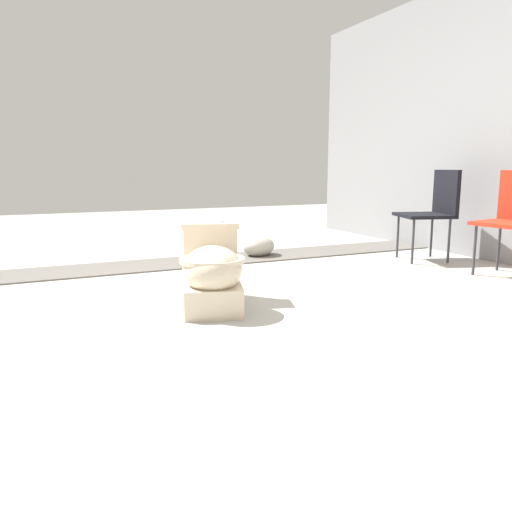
% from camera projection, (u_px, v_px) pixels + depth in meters
% --- Properties ---
extents(ground_plane, '(14.00, 14.00, 0.00)m').
position_uv_depth(ground_plane, '(200.00, 300.00, 3.27)').
color(ground_plane, '#A8A59E').
extents(gravel_strip, '(0.56, 8.00, 0.01)m').
position_uv_depth(gravel_strip, '(208.00, 260.00, 4.62)').
color(gravel_strip, '#605B56').
rests_on(gravel_strip, ground).
extents(toilet, '(0.71, 0.54, 0.52)m').
position_uv_depth(toilet, '(212.00, 272.00, 3.07)').
color(toilet, beige).
rests_on(toilet, ground).
extents(folding_chair_left, '(0.55, 0.55, 0.83)m').
position_uv_depth(folding_chair_left, '(435.00, 205.00, 4.59)').
color(folding_chair_left, black).
rests_on(folding_chair_left, ground).
extents(boulder_near, '(0.39, 0.42, 0.20)m').
position_uv_depth(boulder_near, '(259.00, 246.00, 4.85)').
color(boulder_near, '#ADA899').
rests_on(boulder_near, ground).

